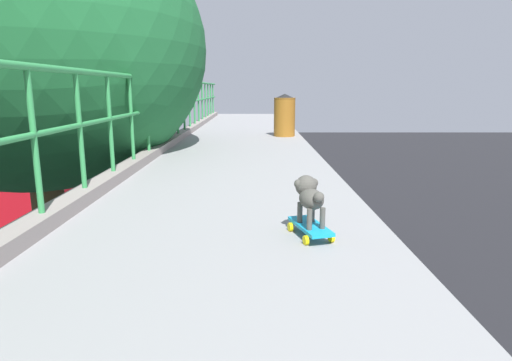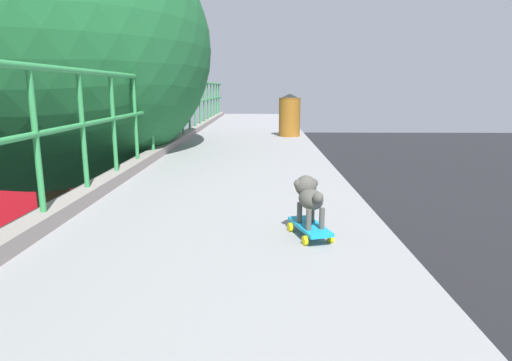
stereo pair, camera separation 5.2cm
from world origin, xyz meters
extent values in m
cube|color=gray|center=(0.98, 0.00, 5.01)|extent=(2.56, 30.15, 0.42)
cube|color=black|center=(0.98, 0.16, 5.21)|extent=(2.51, 0.06, 0.00)
cylinder|color=#31924B|center=(-0.25, 0.80, 5.84)|extent=(0.04, 0.04, 1.02)
cylinder|color=#31924B|center=(-0.25, 1.60, 5.84)|extent=(0.04, 0.04, 1.02)
cylinder|color=#31924B|center=(-0.25, 2.40, 5.84)|extent=(0.04, 0.04, 1.02)
cylinder|color=#31924B|center=(-0.25, 3.20, 5.84)|extent=(0.04, 0.04, 1.02)
cylinder|color=#31924B|center=(-0.25, 4.01, 5.84)|extent=(0.04, 0.04, 1.02)
cylinder|color=#31924B|center=(-0.25, 4.81, 5.84)|extent=(0.04, 0.04, 1.02)
cylinder|color=#31924B|center=(-0.25, 5.61, 5.84)|extent=(0.04, 0.04, 1.02)
cylinder|color=#31924B|center=(-0.25, 6.41, 5.84)|extent=(0.04, 0.04, 1.02)
cylinder|color=#31924B|center=(-0.25, 7.21, 5.84)|extent=(0.04, 0.04, 1.02)
cylinder|color=#31924B|center=(-0.25, 8.01, 5.84)|extent=(0.04, 0.04, 1.02)
cylinder|color=#31924B|center=(-0.25, 8.81, 5.84)|extent=(0.04, 0.04, 1.02)
cylinder|color=#31924B|center=(-0.25, 9.61, 5.84)|extent=(0.04, 0.04, 1.02)
cylinder|color=#31924B|center=(-0.25, 10.41, 5.84)|extent=(0.04, 0.04, 1.02)
cylinder|color=#31924B|center=(-0.25, 11.21, 5.84)|extent=(0.04, 0.04, 1.02)
cylinder|color=#31924B|center=(-0.25, 12.02, 5.84)|extent=(0.04, 0.04, 1.02)
cylinder|color=#31924B|center=(-0.25, 12.82, 5.84)|extent=(0.04, 0.04, 1.02)
cylinder|color=#31924B|center=(-0.25, 13.62, 5.84)|extent=(0.04, 0.04, 1.02)
cube|color=red|center=(-8.06, 19.12, 1.93)|extent=(2.53, 10.59, 3.30)
cube|color=black|center=(-8.06, 19.12, 2.51)|extent=(2.55, 9.74, 0.70)
cylinder|color=black|center=(-6.85, 22.83, 0.48)|extent=(0.28, 0.96, 0.96)
cylinder|color=black|center=(-9.28, 22.83, 0.48)|extent=(0.28, 0.96, 0.96)
cylinder|color=black|center=(-6.85, 16.21, 0.48)|extent=(0.28, 0.96, 0.96)
cylinder|color=black|center=(-9.28, 16.21, 0.48)|extent=(0.28, 0.96, 0.96)
cylinder|color=#4E4227|center=(-2.27, 4.99, 2.66)|extent=(0.53, 0.53, 5.31)
ellipsoid|color=#1D5F30|center=(-2.27, 4.99, 6.83)|extent=(5.51, 5.51, 4.55)
cube|color=#1498CA|center=(1.66, 0.62, 5.29)|extent=(0.28, 0.47, 0.02)
cylinder|color=yellow|center=(1.71, 0.78, 5.25)|extent=(0.04, 0.07, 0.06)
cylinder|color=yellow|center=(1.54, 0.73, 5.25)|extent=(0.04, 0.07, 0.06)
cylinder|color=yellow|center=(1.79, 0.51, 5.25)|extent=(0.04, 0.07, 0.06)
cylinder|color=yellow|center=(1.62, 0.46, 5.25)|extent=(0.04, 0.07, 0.06)
cylinder|color=#4D4B45|center=(1.68, 0.70, 5.37)|extent=(0.04, 0.04, 0.14)
cylinder|color=#4D4B45|center=(1.59, 0.67, 5.37)|extent=(0.04, 0.04, 0.14)
cylinder|color=#4D4B45|center=(1.73, 0.53, 5.37)|extent=(0.04, 0.04, 0.14)
cylinder|color=#4D4B45|center=(1.64, 0.51, 5.37)|extent=(0.04, 0.04, 0.14)
ellipsoid|color=#4D4B45|center=(1.66, 0.60, 5.49)|extent=(0.21, 0.26, 0.14)
sphere|color=#4D4B45|center=(1.64, 0.69, 5.55)|extent=(0.15, 0.15, 0.15)
ellipsoid|color=#52464B|center=(1.62, 0.76, 5.54)|extent=(0.07, 0.08, 0.04)
sphere|color=#4D4B45|center=(1.69, 0.71, 5.57)|extent=(0.06, 0.06, 0.06)
sphere|color=#4D4B45|center=(1.58, 0.68, 5.57)|extent=(0.06, 0.06, 0.06)
sphere|color=#4D4B45|center=(1.70, 0.49, 5.53)|extent=(0.07, 0.07, 0.07)
cylinder|color=#935A1B|center=(1.89, 6.97, 5.62)|extent=(0.44, 0.44, 0.80)
cone|color=black|center=(1.89, 6.97, 6.05)|extent=(0.45, 0.45, 0.10)
camera|label=1|loc=(1.29, -2.21, 6.21)|focal=30.49mm
camera|label=2|loc=(1.34, -2.21, 6.21)|focal=30.49mm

